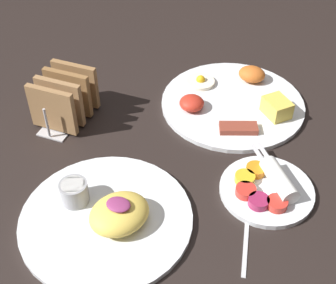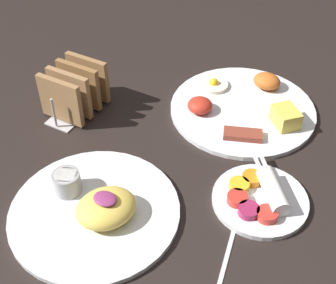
{
  "view_description": "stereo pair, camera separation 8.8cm",
  "coord_description": "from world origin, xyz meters",
  "px_view_note": "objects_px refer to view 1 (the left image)",
  "views": [
    {
      "loc": [
        0.23,
        -0.59,
        0.62
      ],
      "look_at": [
        -0.0,
        0.02,
        0.03
      ],
      "focal_mm": 50.0,
      "sensor_mm": 36.0,
      "label": 1
    },
    {
      "loc": [
        0.31,
        -0.56,
        0.62
      ],
      "look_at": [
        -0.0,
        0.02,
        0.03
      ],
      "focal_mm": 50.0,
      "sensor_mm": 36.0,
      "label": 2
    }
  ],
  "objects_px": {
    "plate_condiments": "(267,188)",
    "plate_foreground": "(107,215)",
    "plate_breakfast": "(234,101)",
    "toast_rack": "(64,99)"
  },
  "relations": [
    {
      "from": "plate_breakfast",
      "to": "plate_condiments",
      "type": "distance_m",
      "value": 0.26
    },
    {
      "from": "plate_breakfast",
      "to": "plate_foreground",
      "type": "xyz_separation_m",
      "value": [
        -0.11,
        -0.38,
        0.0
      ]
    },
    {
      "from": "plate_breakfast",
      "to": "toast_rack",
      "type": "relative_size",
      "value": 2.08
    },
    {
      "from": "plate_breakfast",
      "to": "plate_foreground",
      "type": "bearing_deg",
      "value": -106.39
    },
    {
      "from": "plate_breakfast",
      "to": "plate_foreground",
      "type": "relative_size",
      "value": 1.06
    },
    {
      "from": "plate_breakfast",
      "to": "toast_rack",
      "type": "xyz_separation_m",
      "value": [
        -0.31,
        -0.17,
        0.04
      ]
    },
    {
      "from": "plate_foreground",
      "to": "plate_breakfast",
      "type": "bearing_deg",
      "value": 73.61
    },
    {
      "from": "plate_condiments",
      "to": "plate_foreground",
      "type": "height_order",
      "value": "plate_foreground"
    },
    {
      "from": "plate_foreground",
      "to": "toast_rack",
      "type": "distance_m",
      "value": 0.3
    },
    {
      "from": "plate_condiments",
      "to": "plate_foreground",
      "type": "relative_size",
      "value": 0.61
    }
  ]
}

